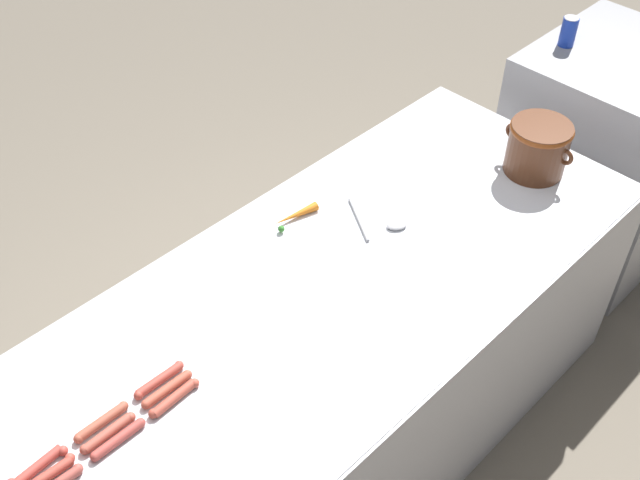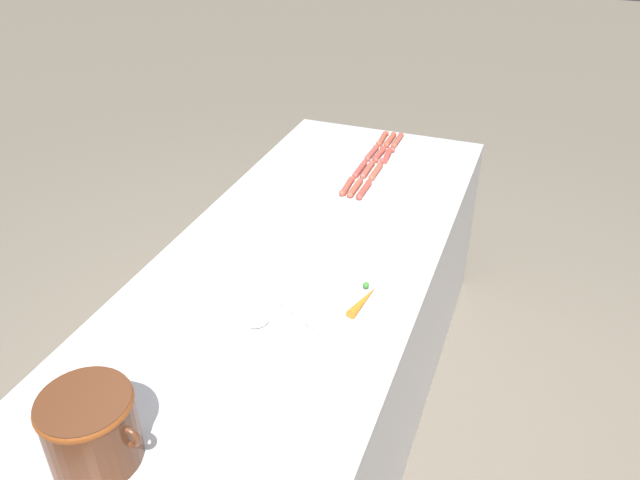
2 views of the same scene
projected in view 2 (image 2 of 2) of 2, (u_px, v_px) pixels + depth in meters
ground_plane at (304, 416)px, 2.77m from camera, size 20.00×20.00×0.00m
griddle_counter at (303, 341)px, 2.54m from camera, size 0.97×2.48×0.87m
hot_dog_0 at (397, 140)px, 3.15m from camera, size 0.03×0.17×0.03m
hot_dog_1 at (387, 155)px, 3.00m from camera, size 0.04×0.17×0.03m
hot_dog_2 at (376, 171)px, 2.85m from camera, size 0.03×0.17×0.03m
hot_dog_3 at (364, 190)px, 2.70m from camera, size 0.03×0.17×0.03m
hot_dog_4 at (390, 140)px, 3.16m from camera, size 0.03×0.17×0.03m
hot_dog_5 at (379, 154)px, 3.01m from camera, size 0.03×0.17×0.03m
hot_dog_6 at (368, 170)px, 2.86m from camera, size 0.03×0.17×0.03m
hot_dog_7 at (355, 188)px, 2.71m from camera, size 0.03×0.17×0.03m
hot_dog_8 at (382, 139)px, 3.17m from camera, size 0.04×0.17×0.03m
hot_dog_9 at (372, 153)px, 3.02m from camera, size 0.03×0.17×0.03m
hot_dog_10 at (359, 169)px, 2.87m from camera, size 0.03×0.17×0.03m
hot_dog_11 at (347, 186)px, 2.72m from camera, size 0.03×0.17×0.03m
bean_pot at (90, 426)px, 1.48m from camera, size 0.28×0.23×0.20m
serving_spoon at (273, 321)px, 1.96m from camera, size 0.25×0.17×0.02m
carrot at (364, 300)px, 2.04m from camera, size 0.06×0.18×0.03m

